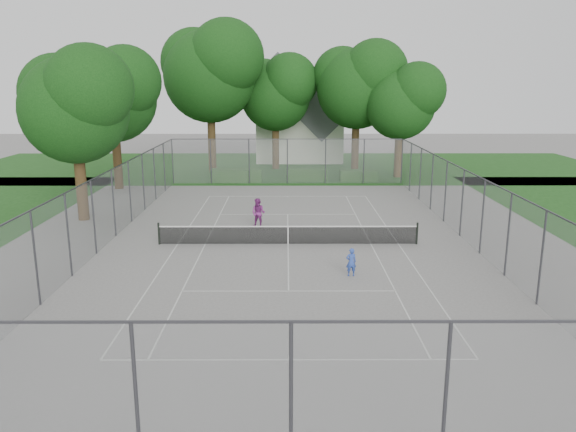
{
  "coord_description": "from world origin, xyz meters",
  "views": [
    {
      "loc": [
        -0.09,
        -26.73,
        7.88
      ],
      "look_at": [
        0.0,
        1.0,
        1.2
      ],
      "focal_mm": 35.0,
      "sensor_mm": 36.0,
      "label": 1
    }
  ],
  "objects_px": {
    "house": "(299,118)",
    "girl_player": "(351,262)",
    "tennis_net": "(288,234)",
    "woman_player": "(258,213)"
  },
  "relations": [
    {
      "from": "tennis_net",
      "to": "house",
      "type": "relative_size",
      "value": 1.22
    },
    {
      "from": "house",
      "to": "woman_player",
      "type": "distance_m",
      "value": 27.73
    },
    {
      "from": "house",
      "to": "woman_player",
      "type": "height_order",
      "value": "house"
    },
    {
      "from": "tennis_net",
      "to": "woman_player",
      "type": "xyz_separation_m",
      "value": [
        -1.63,
        3.3,
        0.3
      ]
    },
    {
      "from": "girl_player",
      "to": "tennis_net",
      "type": "bearing_deg",
      "value": -68.62
    },
    {
      "from": "tennis_net",
      "to": "house",
      "type": "bearing_deg",
      "value": 87.71
    },
    {
      "from": "woman_player",
      "to": "house",
      "type": "bearing_deg",
      "value": 104.15
    },
    {
      "from": "house",
      "to": "woman_player",
      "type": "bearing_deg",
      "value": -95.95
    },
    {
      "from": "tennis_net",
      "to": "woman_player",
      "type": "bearing_deg",
      "value": 116.23
    },
    {
      "from": "house",
      "to": "girl_player",
      "type": "relative_size",
      "value": 8.84
    }
  ]
}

